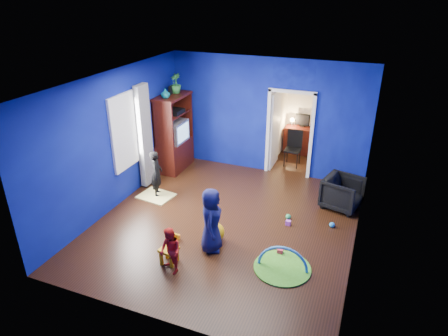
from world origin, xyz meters
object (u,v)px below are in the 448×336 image
at_px(vase, 165,93).
at_px(crt_tv, 175,132).
at_px(hopper_ball, 214,232).
at_px(play_mat, 282,268).
at_px(child_navy, 211,220).
at_px(study_desk, 300,140).
at_px(tv_armoire, 174,133).
at_px(armchair, 342,193).
at_px(folding_chair, 293,149).
at_px(toddler_red, 170,251).
at_px(kid_chair, 169,250).
at_px(child_black, 157,174).

height_order(vase, crt_tv, vase).
bearing_deg(hopper_ball, play_mat, -12.89).
relative_size(child_navy, study_desk, 1.40).
bearing_deg(tv_armoire, armchair, -6.41).
xyz_separation_m(crt_tv, folding_chair, (2.78, 1.29, -0.56)).
xyz_separation_m(child_navy, hopper_ball, (-0.05, 0.25, -0.42)).
bearing_deg(crt_tv, toddler_red, -63.54).
distance_m(toddler_red, hopper_ball, 1.16).
distance_m(vase, hopper_ball, 3.76).
bearing_deg(tv_armoire, vase, -90.00).
distance_m(crt_tv, play_mat, 4.78).
bearing_deg(kid_chair, tv_armoire, 126.39).
distance_m(hopper_ball, study_desk, 4.95).
relative_size(child_black, vase, 4.76).
height_order(child_navy, crt_tv, crt_tv).
bearing_deg(toddler_red, tv_armoire, 150.11).
height_order(child_black, toddler_red, child_black).
relative_size(play_mat, folding_chair, 1.07).
xyz_separation_m(tv_armoire, folding_chair, (2.82, 1.29, -0.52)).
height_order(crt_tv, hopper_ball, crt_tv).
height_order(vase, study_desk, vase).
bearing_deg(study_desk, armchair, -61.34).
bearing_deg(crt_tv, child_navy, -52.31).
relative_size(toddler_red, study_desk, 0.95).
xyz_separation_m(child_navy, tv_armoire, (-2.29, 2.91, 0.36)).
distance_m(child_navy, folding_chair, 4.24).
height_order(kid_chair, folding_chair, folding_chair).
distance_m(hopper_ball, kid_chair, 1.01).
relative_size(child_black, toddler_red, 1.29).
xyz_separation_m(armchair, toddler_red, (-2.41, -3.26, 0.07)).
xyz_separation_m(child_navy, kid_chair, (-0.53, -0.63, -0.37)).
bearing_deg(study_desk, crt_tv, -140.99).
bearing_deg(play_mat, armchair, 74.74).
xyz_separation_m(tv_armoire, play_mat, (3.64, -2.98, -0.97)).
xyz_separation_m(toddler_red, study_desk, (0.92, 5.99, -0.04)).
bearing_deg(toddler_red, crt_tv, 149.63).
bearing_deg(crt_tv, study_desk, 39.01).
bearing_deg(tv_armoire, folding_chair, 24.62).
distance_m(crt_tv, folding_chair, 3.12).
distance_m(child_black, crt_tv, 1.57).
xyz_separation_m(toddler_red, crt_tv, (-1.86, 3.74, 0.60)).
xyz_separation_m(armchair, folding_chair, (-1.50, 1.78, 0.11)).
bearing_deg(armchair, play_mat, 179.48).
xyz_separation_m(armchair, study_desk, (-1.50, 2.74, 0.02)).
distance_m(toddler_red, vase, 4.27).
bearing_deg(play_mat, tv_armoire, 140.68).
xyz_separation_m(child_navy, study_desk, (0.53, 5.16, -0.24)).
height_order(child_black, hopper_ball, child_black).
height_order(toddler_red, folding_chair, folding_chair).
height_order(hopper_ball, folding_chair, folding_chair).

